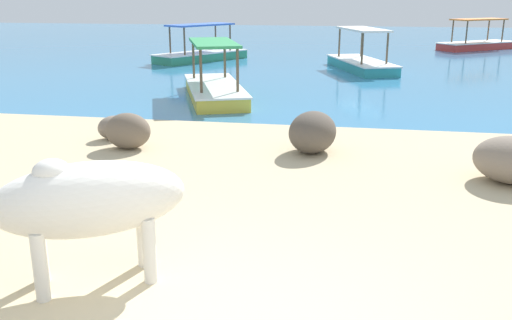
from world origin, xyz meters
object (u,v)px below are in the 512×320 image
object	(u,v)px
boat_yellow	(214,86)
boat_teal	(361,61)
boat_green	(201,53)
cow	(83,201)
boat_red	(477,43)

from	to	relation	value
boat_yellow	boat_teal	bearing A→B (deg)	-51.10
boat_green	boat_teal	distance (m)	5.85
boat_green	boat_teal	xyz separation A→B (m)	(5.63, -1.57, 0.00)
boat_green	boat_yellow	distance (m)	7.53
boat_teal	boat_yellow	xyz separation A→B (m)	(-3.32, -5.60, 0.00)
boat_green	boat_yellow	bearing A→B (deg)	-129.55
cow	boat_teal	size ratio (longest dim) A/B	0.48
cow	boat_red	world-z (taller)	boat_red
cow	boat_teal	xyz separation A→B (m)	(2.18, 14.21, -0.47)
boat_teal	boat_yellow	size ratio (longest dim) A/B	1.00
cow	boat_green	world-z (taller)	boat_green
cow	boat_red	bearing A→B (deg)	-138.34
boat_teal	boat_yellow	distance (m)	6.50
cow	boat_yellow	size ratio (longest dim) A/B	0.48
boat_green	boat_teal	world-z (taller)	same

